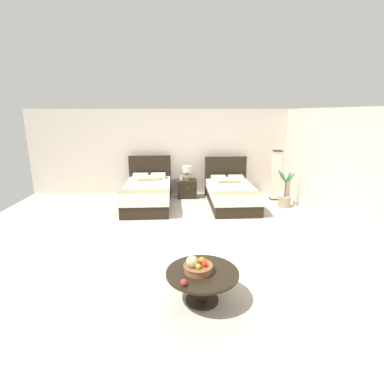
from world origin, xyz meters
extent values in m
cube|color=beige|center=(0.00, 0.00, -0.01)|extent=(9.52, 10.18, 0.02)
cube|color=beige|center=(0.00, 3.29, 1.26)|extent=(9.52, 0.12, 2.52)
cube|color=beige|center=(2.96, 0.40, 1.26)|extent=(0.12, 5.78, 2.52)
cube|color=black|center=(-1.12, 1.92, 0.16)|extent=(1.23, 2.15, 0.31)
cube|color=silver|center=(-1.12, 1.92, 0.45)|extent=(1.27, 2.20, 0.27)
cube|color=black|center=(-1.16, 3.00, 0.60)|extent=(1.22, 0.11, 1.20)
cube|color=white|center=(-1.40, 2.70, 0.65)|extent=(0.42, 0.32, 0.14)
cube|color=white|center=(-0.90, 2.72, 0.65)|extent=(0.42, 0.32, 0.14)
cylinder|color=beige|center=(-1.14, 2.47, 0.66)|extent=(0.63, 0.17, 0.15)
cube|color=#908B5C|center=(-1.09, 1.26, 0.59)|extent=(1.22, 0.45, 0.01)
cube|color=black|center=(1.12, 1.92, 0.14)|extent=(1.23, 2.08, 0.29)
cube|color=silver|center=(1.12, 1.92, 0.40)|extent=(1.27, 2.12, 0.23)
cube|color=black|center=(1.08, 2.97, 0.58)|extent=(1.23, 0.11, 1.17)
cube|color=silver|center=(0.84, 2.67, 0.59)|extent=(0.42, 0.32, 0.14)
cube|color=white|center=(1.34, 2.69, 0.59)|extent=(0.42, 0.32, 0.14)
cylinder|color=beige|center=(1.10, 2.44, 0.59)|extent=(0.64, 0.17, 0.15)
cube|color=#908B5C|center=(1.14, 1.31, 0.53)|extent=(1.22, 0.42, 0.01)
cube|color=black|center=(-0.06, 2.77, 0.26)|extent=(0.55, 0.45, 0.52)
sphere|color=tan|center=(-0.06, 2.54, 0.34)|extent=(0.02, 0.02, 0.02)
cylinder|color=tan|center=(-0.06, 2.79, 0.53)|extent=(0.16, 0.16, 0.02)
ellipsoid|color=tan|center=(-0.06, 2.79, 0.63)|extent=(0.18, 0.18, 0.18)
cylinder|color=#99844C|center=(-0.06, 2.79, 0.73)|extent=(0.02, 0.02, 0.04)
cylinder|color=beige|center=(-0.06, 2.79, 0.84)|extent=(0.28, 0.28, 0.17)
cylinder|color=#ADC3C2|center=(-0.23, 2.73, 0.58)|extent=(0.10, 0.10, 0.13)
torus|color=#ADC3C2|center=(-0.23, 2.73, 0.65)|extent=(0.10, 0.10, 0.01)
cylinder|color=black|center=(0.11, -2.21, 0.01)|extent=(0.44, 0.44, 0.02)
cylinder|color=black|center=(0.11, -2.21, 0.20)|extent=(0.13, 0.13, 0.39)
cylinder|color=black|center=(0.11, -2.21, 0.41)|extent=(0.95, 0.95, 0.04)
cylinder|color=brown|center=(0.06, -2.20, 0.47)|extent=(0.37, 0.37, 0.09)
torus|color=brown|center=(0.06, -2.20, 0.52)|extent=(0.39, 0.39, 0.02)
sphere|color=red|center=(0.14, -2.23, 0.55)|extent=(0.08, 0.08, 0.08)
sphere|color=orange|center=(0.11, -2.14, 0.55)|extent=(0.09, 0.09, 0.09)
sphere|color=gold|center=(0.02, -2.13, 0.55)|extent=(0.08, 0.08, 0.08)
sphere|color=#CAC180|center=(-0.02, -2.22, 0.58)|extent=(0.15, 0.15, 0.15)
sphere|color=gold|center=(0.06, -2.28, 0.55)|extent=(0.07, 0.07, 0.07)
sphere|color=red|center=(-0.12, -2.52, 0.47)|extent=(0.08, 0.08, 0.08)
cube|color=black|center=(2.43, 2.51, 0.01)|extent=(0.24, 0.24, 0.03)
cube|color=#F7E4C7|center=(2.43, 2.51, 0.71)|extent=(0.20, 0.20, 1.35)
cube|color=black|center=(2.43, 2.51, 1.40)|extent=(0.24, 0.24, 0.02)
cylinder|color=gray|center=(2.50, 1.80, 0.14)|extent=(0.32, 0.32, 0.27)
cylinder|color=brown|center=(2.50, 1.80, 0.46)|extent=(0.04, 0.04, 0.38)
ellipsoid|color=#308036|center=(2.61, 1.82, 0.78)|extent=(0.27, 0.08, 0.29)
ellipsoid|color=#308036|center=(2.48, 1.93, 0.77)|extent=(0.10, 0.29, 0.28)
ellipsoid|color=#308036|center=(2.38, 1.78, 0.82)|extent=(0.29, 0.11, 0.38)
ellipsoid|color=#308036|center=(2.51, 1.71, 0.78)|extent=(0.07, 0.24, 0.28)
camera|label=1|loc=(-0.09, -5.65, 2.43)|focal=27.80mm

